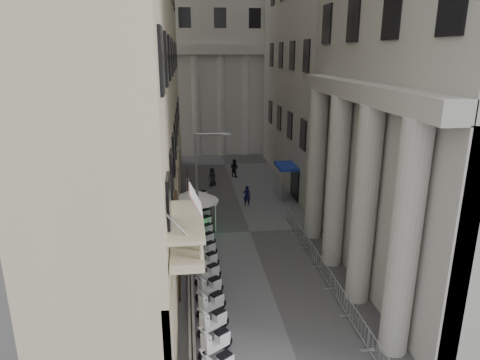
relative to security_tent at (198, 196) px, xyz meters
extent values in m
cube|color=beige|center=(3.60, 27.71, 12.55)|extent=(22.00, 10.00, 30.00)
cylinder|color=white|center=(-1.26, -1.26, -1.45)|extent=(0.06, 0.06, 1.98)
cylinder|color=white|center=(1.26, -1.26, -1.45)|extent=(0.06, 0.06, 1.98)
cylinder|color=white|center=(-1.26, 1.26, -1.45)|extent=(0.06, 0.06, 1.98)
cylinder|color=white|center=(1.26, 1.26, -1.45)|extent=(0.06, 0.06, 1.98)
cube|color=white|center=(0.00, 0.00, -0.42)|extent=(2.70, 2.70, 0.11)
cone|color=white|center=(0.00, 0.00, 0.03)|extent=(3.60, 3.60, 0.90)
cylinder|color=gray|center=(-0.07, -1.48, 1.15)|extent=(0.16, 0.16, 7.20)
cylinder|color=gray|center=(1.01, -1.54, 4.75)|extent=(2.16, 0.25, 0.12)
cube|color=gray|center=(2.00, -1.60, 4.71)|extent=(0.46, 0.22, 0.14)
cube|color=black|center=(-0.16, -1.35, -1.43)|extent=(0.49, 1.00, 2.03)
cube|color=#19E54C|center=(0.00, -1.32, -1.21)|extent=(0.19, 0.72, 1.13)
imported|color=black|center=(4.15, 4.35, -1.60)|extent=(0.63, 0.43, 1.69)
imported|color=black|center=(4.06, 13.00, -1.52)|extent=(1.14, 1.12, 1.85)
imported|color=black|center=(1.66, 10.19, -1.56)|extent=(1.03, 0.95, 1.78)
camera|label=1|loc=(-0.59, -28.93, 9.84)|focal=32.00mm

